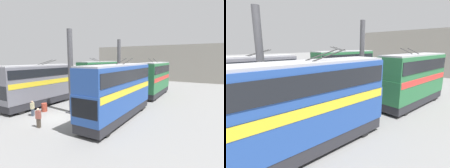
# 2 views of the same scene
# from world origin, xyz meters

# --- Properties ---
(ground_plane) EXTENTS (240.00, 240.00, 0.00)m
(ground_plane) POSITION_xyz_m (0.00, 0.00, 0.00)
(ground_plane) COLOR slate
(depot_back_wall) EXTENTS (0.50, 36.00, 9.34)m
(depot_back_wall) POSITION_xyz_m (35.38, 0.00, 4.67)
(depot_back_wall) COLOR gray
(depot_back_wall) RESTS_ON ground_plane
(support_column_near) EXTENTS (0.98, 0.98, 8.85)m
(support_column_near) POSITION_xyz_m (2.12, 0.00, 4.30)
(support_column_near) COLOR #4C4C51
(support_column_near) RESTS_ON ground_plane
(support_column_far) EXTENTS (0.98, 0.98, 8.85)m
(support_column_far) POSITION_xyz_m (13.40, 0.00, 4.30)
(support_column_far) COLOR #4C4C51
(support_column_far) RESTS_ON ground_plane
(bus_left_near) EXTENTS (10.68, 2.54, 5.91)m
(bus_left_near) POSITION_xyz_m (2.77, -5.36, 3.00)
(bus_left_near) COLOR black
(bus_left_near) RESTS_ON ground_plane
(bus_left_far) EXTENTS (9.56, 2.54, 5.89)m
(bus_left_far) POSITION_xyz_m (15.37, -5.36, 2.98)
(bus_left_far) COLOR black
(bus_left_far) RESTS_ON ground_plane
(bus_right_mid) EXTENTS (9.70, 2.54, 5.70)m
(bus_right_mid) POSITION_xyz_m (2.48, 5.36, 2.90)
(bus_right_mid) COLOR black
(bus_right_mid) RESTS_ON ground_plane
(bus_right_far) EXTENTS (10.35, 2.54, 5.96)m
(bus_right_far) POSITION_xyz_m (15.73, 5.36, 3.03)
(bus_right_far) COLOR black
(bus_right_far) RESTS_ON ground_plane
(person_aisle_foreground) EXTENTS (0.33, 0.46, 1.71)m
(person_aisle_foreground) POSITION_xyz_m (-2.52, -0.47, 0.91)
(person_aisle_foreground) COLOR #473D33
(person_aisle_foreground) RESTS_ON ground_plane
(person_by_right_row) EXTENTS (0.48, 0.40, 1.58)m
(person_by_right_row) POSITION_xyz_m (-0.72, 2.72, 0.83)
(person_by_right_row) COLOR #384251
(person_by_right_row) RESTS_ON ground_plane
(oil_drum) EXTENTS (0.65, 0.65, 0.93)m
(oil_drum) POSITION_xyz_m (0.90, 2.93, 0.47)
(oil_drum) COLOR #933828
(oil_drum) RESTS_ON ground_plane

